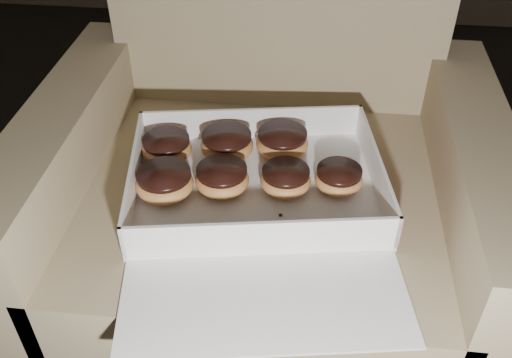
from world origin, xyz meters
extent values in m
cube|color=#867755|center=(-0.06, 0.57, 0.20)|extent=(0.70, 0.70, 0.41)
cube|color=#867755|center=(-0.43, 0.57, 0.27)|extent=(0.12, 0.70, 0.54)
cube|color=#867755|center=(0.32, 0.57, 0.27)|extent=(0.12, 0.70, 0.54)
cube|color=white|center=(-0.07, 0.53, 0.41)|extent=(0.49, 0.40, 0.01)
cube|color=white|center=(-0.09, 0.69, 0.45)|extent=(0.44, 0.08, 0.07)
cube|color=white|center=(-0.04, 0.37, 0.45)|extent=(0.44, 0.08, 0.07)
cube|color=white|center=(-0.28, 0.50, 0.45)|extent=(0.06, 0.33, 0.07)
cube|color=white|center=(0.15, 0.57, 0.45)|extent=(0.06, 0.33, 0.07)
cube|color=#D55576|center=(0.15, 0.57, 0.45)|extent=(0.06, 0.32, 0.06)
cube|color=white|center=(-0.02, 0.28, 0.41)|extent=(0.46, 0.26, 0.01)
ellipsoid|color=#D18C49|center=(0.08, 0.55, 0.43)|extent=(0.09, 0.09, 0.04)
cylinder|color=black|center=(0.08, 0.55, 0.45)|extent=(0.08, 0.08, 0.01)
ellipsoid|color=#D18C49|center=(-0.25, 0.60, 0.44)|extent=(0.10, 0.10, 0.05)
cylinder|color=black|center=(-0.25, 0.60, 0.46)|extent=(0.09, 0.09, 0.01)
ellipsoid|color=#D18C49|center=(-0.03, 0.64, 0.44)|extent=(0.10, 0.10, 0.05)
cylinder|color=black|center=(-0.03, 0.64, 0.46)|extent=(0.10, 0.10, 0.01)
ellipsoid|color=#D18C49|center=(-0.13, 0.52, 0.44)|extent=(0.10, 0.10, 0.05)
cylinder|color=black|center=(-0.13, 0.52, 0.46)|extent=(0.09, 0.09, 0.01)
ellipsoid|color=#D18C49|center=(-0.13, 0.62, 0.44)|extent=(0.10, 0.10, 0.05)
cylinder|color=black|center=(-0.13, 0.62, 0.46)|extent=(0.10, 0.10, 0.01)
ellipsoid|color=#D18C49|center=(-0.01, 0.53, 0.44)|extent=(0.09, 0.09, 0.04)
cylinder|color=black|center=(-0.01, 0.53, 0.45)|extent=(0.09, 0.09, 0.01)
ellipsoid|color=#D18C49|center=(-0.23, 0.49, 0.44)|extent=(0.10, 0.10, 0.05)
cylinder|color=black|center=(-0.23, 0.49, 0.46)|extent=(0.10, 0.10, 0.01)
ellipsoid|color=black|center=(-0.02, 0.46, 0.42)|extent=(0.01, 0.01, 0.00)
ellipsoid|color=black|center=(-0.16, 0.39, 0.42)|extent=(0.01, 0.01, 0.00)
ellipsoid|color=black|center=(-0.16, 0.36, 0.42)|extent=(0.01, 0.01, 0.00)
camera|label=1|loc=(0.02, -0.26, 1.09)|focal=40.00mm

